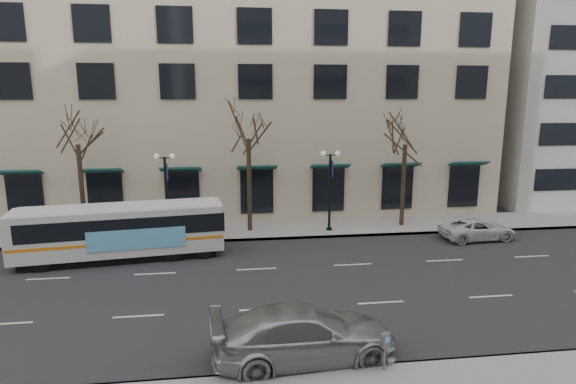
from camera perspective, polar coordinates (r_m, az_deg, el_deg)
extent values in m
plane|color=black|center=(22.52, -3.39, -11.19)|extent=(160.00, 160.00, 0.00)
cube|color=gray|center=(31.58, 4.58, -4.22)|extent=(80.00, 4.00, 0.15)
cube|color=#C4B296|center=(41.80, -8.52, 16.13)|extent=(40.00, 20.00, 24.00)
cylinder|color=black|center=(31.30, -23.22, -0.04)|extent=(0.28, 0.28, 5.74)
cylinder|color=black|center=(30.08, -4.62, 0.65)|extent=(0.28, 0.28, 5.95)
cylinder|color=black|center=(32.16, 13.49, 0.64)|extent=(0.28, 0.28, 5.46)
cylinder|color=black|center=(29.79, -14.20, -0.73)|extent=(0.16, 0.16, 5.00)
cylinder|color=black|center=(30.37, -13.97, -5.06)|extent=(0.36, 0.36, 0.30)
cube|color=black|center=(29.37, -14.44, 3.94)|extent=(0.90, 0.06, 0.06)
sphere|color=silver|center=(29.41, -15.32, 4.11)|extent=(0.32, 0.32, 0.32)
sphere|color=silver|center=(29.30, -13.57, 4.17)|extent=(0.32, 0.32, 0.32)
cube|color=#412079|center=(29.47, -14.12, 2.32)|extent=(0.04, 0.45, 1.00)
cylinder|color=black|center=(30.23, 4.96, -0.22)|extent=(0.16, 0.16, 5.00)
cylinder|color=black|center=(30.81, 4.89, -4.50)|extent=(0.36, 0.36, 0.30)
cube|color=black|center=(29.81, 5.05, 4.39)|extent=(0.90, 0.06, 0.06)
sphere|color=silver|center=(29.71, 4.20, 4.57)|extent=(0.32, 0.32, 0.32)
sphere|color=silver|center=(29.90, 5.90, 4.59)|extent=(0.32, 0.32, 0.32)
cube|color=#412079|center=(29.96, 5.24, 2.78)|extent=(0.04, 0.45, 1.00)
cube|color=silver|center=(27.04, -19.26, -4.23)|extent=(10.87, 3.57, 2.45)
cube|color=black|center=(27.44, -19.06, -7.00)|extent=(9.99, 3.19, 0.40)
cube|color=black|center=(26.92, -18.75, -3.43)|extent=(10.45, 3.55, 0.98)
cube|color=orange|center=(27.15, -19.20, -5.09)|extent=(10.77, 3.58, 0.16)
cube|color=#5FB2E6|center=(25.90, -17.47, -5.37)|extent=(4.86, 0.64, 1.07)
cube|color=silver|center=(26.73, -19.44, -1.65)|extent=(10.32, 3.27, 0.07)
cylinder|color=black|center=(27.04, -27.23, -7.52)|extent=(0.91, 0.35, 0.89)
cylinder|color=black|center=(28.94, -26.34, -6.21)|extent=(0.91, 0.35, 0.89)
cylinder|color=black|center=(26.28, -13.43, -7.03)|extent=(0.91, 0.35, 0.89)
cylinder|color=black|center=(28.22, -13.50, -5.71)|extent=(0.91, 0.35, 0.89)
cylinder|color=black|center=(26.33, -9.92, -6.84)|extent=(0.91, 0.35, 0.89)
cylinder|color=black|center=(28.27, -10.24, -5.54)|extent=(0.91, 0.35, 0.89)
imported|color=#A2A6AA|center=(16.68, 1.95, -16.48)|extent=(6.37, 2.99, 1.80)
imported|color=silver|center=(31.36, 21.55, -4.11)|extent=(4.63, 2.37, 1.25)
cylinder|color=slate|center=(16.33, 11.38, -18.65)|extent=(0.08, 0.08, 0.87)
cube|color=slate|center=(16.05, 11.47, -16.87)|extent=(0.31, 0.24, 0.48)
cube|color=blue|center=(15.94, 11.50, -16.80)|extent=(0.14, 0.06, 0.17)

